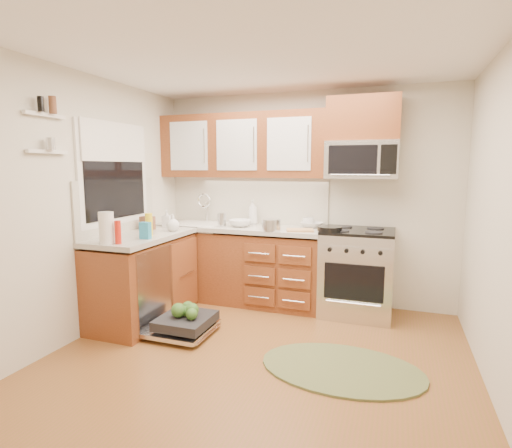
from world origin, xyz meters
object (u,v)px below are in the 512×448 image
at_px(microwave, 362,160).
at_px(dishwasher, 182,324).
at_px(sink, 199,234).
at_px(rug, 342,368).
at_px(skillet, 330,229).
at_px(bowl_a, 312,225).
at_px(range, 357,272).
at_px(upper_cabinets, 242,146).
at_px(stock_pot, 271,225).
at_px(bowl_b, 240,223).
at_px(cutting_board, 300,230).
at_px(paper_towel_roll, 106,228).
at_px(cup, 308,222).

distance_m(microwave, dishwasher, 2.55).
height_order(sink, rug, sink).
relative_size(skillet, bowl_a, 1.04).
bearing_deg(sink, range, 0.30).
relative_size(upper_cabinets, sink, 3.31).
bearing_deg(stock_pot, skillet, 2.00).
xyz_separation_m(upper_cabinets, dishwasher, (-0.13, -1.27, -1.77)).
distance_m(rug, stock_pot, 1.75).
relative_size(microwave, bowl_b, 2.90).
bearing_deg(cutting_board, paper_towel_roll, -139.07).
distance_m(sink, dishwasher, 1.38).
xyz_separation_m(upper_cabinets, microwave, (1.41, -0.02, -0.18)).
bearing_deg(range, upper_cabinets, 174.11).
bearing_deg(bowl_a, skillet, -53.75).
distance_m(microwave, sink, 2.13).
bearing_deg(bowl_a, rug, -69.15).
bearing_deg(cutting_board, sink, 174.11).
xyz_separation_m(paper_towel_roll, bowl_a, (1.57, 1.62, -0.12)).
bearing_deg(sink, stock_pot, -11.24).
bearing_deg(sink, rug, -33.67).
relative_size(rug, paper_towel_roll, 4.47).
bearing_deg(upper_cabinets, skillet, -16.47).
height_order(sink, bowl_b, bowl_b).
xyz_separation_m(microwave, cup, (-0.60, 0.10, -0.72)).
height_order(sink, cutting_board, cutting_board).
height_order(microwave, dishwasher, microwave).
height_order(rug, bowl_b, bowl_b).
distance_m(upper_cabinets, paper_towel_roll, 1.92).
height_order(microwave, paper_towel_roll, microwave).
xyz_separation_m(stock_pot, cutting_board, (0.31, 0.06, -0.05)).
bearing_deg(microwave, sink, -176.15).
relative_size(paper_towel_roll, bowl_b, 1.12).
relative_size(dishwasher, paper_towel_roll, 2.38).
height_order(dishwasher, cutting_board, cutting_board).
bearing_deg(bowl_b, upper_cabinets, 103.67).
relative_size(sink, stock_pot, 2.94).
distance_m(range, stock_pot, 1.08).
relative_size(microwave, cutting_board, 2.59).
distance_m(microwave, cup, 0.94).
bearing_deg(skillet, upper_cabinets, 163.53).
distance_m(upper_cabinets, rug, 2.76).
relative_size(upper_cabinets, dishwasher, 2.93).
bearing_deg(upper_cabinets, cup, 5.29).
distance_m(sink, paper_towel_roll, 1.48).
height_order(range, cutting_board, range).
xyz_separation_m(stock_pot, cup, (0.33, 0.43, -0.01)).
bearing_deg(bowl_a, paper_towel_roll, -134.16).
bearing_deg(upper_cabinets, cutting_board, -20.14).
relative_size(upper_cabinets, stock_pot, 9.71).
relative_size(sink, bowl_a, 2.47).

